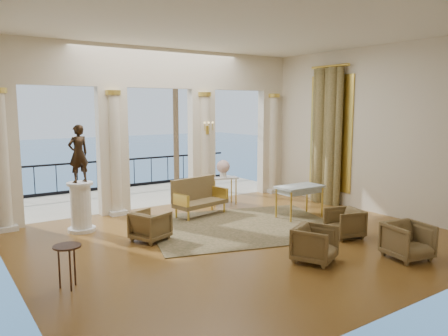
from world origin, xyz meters
TOP-DOWN VIEW (x-y plane):
  - floor at (0.00, 0.00)m, footprint 9.00×9.00m
  - room_walls at (0.00, -1.12)m, footprint 9.00×9.00m
  - arcade at (-0.00, 3.82)m, footprint 9.00×0.56m
  - terrace at (0.00, 5.80)m, footprint 10.00×3.60m
  - balustrade at (0.00, 7.40)m, footprint 9.00×0.06m
  - palm_tree at (2.00, 6.60)m, footprint 2.00×2.00m
  - curtain at (4.28, 1.50)m, footprint 0.33×1.40m
  - window_frame at (4.47, 1.50)m, footprint 0.04×1.60m
  - wall_sconce at (1.40, 3.51)m, footprint 0.30×0.11m
  - rug at (0.67, 0.80)m, footprint 5.20×4.55m
  - armchair_a at (0.33, -1.91)m, footprint 0.94×0.92m
  - armchair_b at (1.90, -2.80)m, footprint 0.87×0.83m
  - armchair_c at (2.01, -1.18)m, footprint 0.80×0.83m
  - armchair_d at (-1.64, 1.05)m, footprint 0.86×0.88m
  - settee at (0.38, 2.41)m, footprint 1.59×0.91m
  - game_table at (2.43, 0.67)m, footprint 1.23×0.67m
  - pedestal at (-2.67, 2.61)m, footprint 0.63×0.63m
  - statue at (-2.67, 2.61)m, footprint 0.54×0.42m
  - console_table at (1.64, 3.05)m, footprint 0.92×0.55m
  - urn at (1.64, 3.05)m, footprint 0.39×0.39m
  - side_table at (-3.81, -0.54)m, footprint 0.44×0.44m

SIDE VIEW (x-z plane):
  - terrace at x=0.00m, z-range -0.10..0.00m
  - floor at x=0.00m, z-range 0.00..0.00m
  - rug at x=0.67m, z-range 0.00..0.02m
  - armchair_c at x=2.01m, z-range 0.00..0.71m
  - armchair_d at x=-1.64m, z-range 0.00..0.71m
  - armchair_a at x=0.33m, z-range 0.00..0.74m
  - armchair_b at x=1.90m, z-range 0.00..0.77m
  - balustrade at x=0.00m, z-range -0.11..0.92m
  - settee at x=0.38m, z-range -0.01..0.99m
  - pedestal at x=-2.67m, z-range -0.02..1.14m
  - side_table at x=-3.81m, z-range 0.25..0.97m
  - console_table at x=1.64m, z-range 0.27..1.09m
  - game_table at x=2.43m, z-range 0.33..1.18m
  - urn at x=1.64m, z-range 0.85..1.37m
  - statue at x=-2.67m, z-range 1.16..2.49m
  - curtain at x=4.28m, z-range -0.03..4.06m
  - window_frame at x=4.47m, z-range 0.40..3.80m
  - wall_sconce at x=1.40m, z-range 2.06..2.40m
  - arcade at x=0.00m, z-range 0.33..4.83m
  - room_walls at x=0.00m, z-range -1.62..7.38m
  - palm_tree at x=2.00m, z-range 1.84..6.34m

